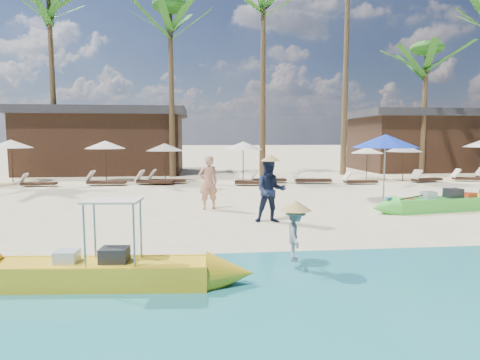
{
  "coord_description": "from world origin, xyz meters",
  "views": [
    {
      "loc": [
        -1.82,
        -10.43,
        2.35
      ],
      "look_at": [
        -0.51,
        2.0,
        1.04
      ],
      "focal_mm": 30.0,
      "sensor_mm": 36.0,
      "label": 1
    }
  ],
  "objects": [
    {
      "name": "ground",
      "position": [
        0.0,
        0.0,
        0.0
      ],
      "size": [
        240.0,
        240.0,
        0.0
      ],
      "primitive_type": "plane",
      "color": "beige",
      "rests_on": "ground"
    },
    {
      "name": "wet_sand_strip",
      "position": [
        0.0,
        -5.0,
        0.0
      ],
      "size": [
        240.0,
        4.5,
        0.01
      ],
      "primitive_type": "cube",
      "color": "tan",
      "rests_on": "ground"
    },
    {
      "name": "green_canoe",
      "position": [
        5.99,
        1.6,
        0.24
      ],
      "size": [
        5.62,
        1.28,
        0.72
      ],
      "rotation": [
        0.0,
        0.0,
        0.16
      ],
      "color": "#48D541",
      "rests_on": "ground"
    },
    {
      "name": "yellow_canoe",
      "position": [
        -3.36,
        -4.09,
        0.23
      ],
      "size": [
        5.39,
        0.97,
        1.4
      ],
      "rotation": [
        0.0,
        0.0,
        -0.08
      ],
      "color": "yellow",
      "rests_on": "ground"
    },
    {
      "name": "tourist",
      "position": [
        -1.49,
        2.68,
        0.89
      ],
      "size": [
        0.74,
        0.59,
        1.78
      ],
      "primitive_type": "imported",
      "rotation": [
        0.0,
        0.0,
        3.42
      ],
      "color": "tan",
      "rests_on": "ground"
    },
    {
      "name": "vendor_green",
      "position": [
        0.17,
        0.45,
        0.89
      ],
      "size": [
        0.92,
        0.75,
        1.78
      ],
      "primitive_type": "imported",
      "rotation": [
        0.0,
        0.0,
        -0.09
      ],
      "color": "#151F3C",
      "rests_on": "ground"
    },
    {
      "name": "vendor_yellow",
      "position": [
        -0.12,
        -3.64,
        0.66
      ],
      "size": [
        0.47,
        0.68,
        0.97
      ],
      "primitive_type": "imported",
      "rotation": [
        0.0,
        0.0,
        1.38
      ],
      "color": "gray",
      "rests_on": "ground"
    },
    {
      "name": "blue_umbrella",
      "position": [
        4.71,
        3.02,
        2.24
      ],
      "size": [
        2.31,
        2.31,
        2.48
      ],
      "color": "#99999E",
      "rests_on": "ground"
    },
    {
      "name": "resort_parasol_3",
      "position": [
        -11.64,
        11.93,
        2.04
      ],
      "size": [
        2.2,
        2.2,
        2.26
      ],
      "color": "#361F16",
      "rests_on": "ground"
    },
    {
      "name": "lounger_3_right",
      "position": [
        -9.64,
        9.82,
        0.19
      ],
      "size": [
        1.7,
        0.59,
        0.57
      ],
      "rotation": [
        0.0,
        0.0,
        0.04
      ],
      "color": "#361F16",
      "rests_on": "ground"
    },
    {
      "name": "resort_parasol_4",
      "position": [
        -6.76,
        11.76,
        1.99
      ],
      "size": [
        2.14,
        2.14,
        2.21
      ],
      "color": "#361F16",
      "rests_on": "ground"
    },
    {
      "name": "lounger_4_left",
      "position": [
        -6.48,
        9.92,
        0.22
      ],
      "size": [
        1.97,
        0.74,
        0.66
      ],
      "rotation": [
        0.0,
        0.0,
        -0.08
      ],
      "color": "#361F16",
      "rests_on": "ground"
    },
    {
      "name": "lounger_4_right",
      "position": [
        -4.11,
        9.97,
        0.22
      ],
      "size": [
        1.99,
        0.94,
        0.65
      ],
      "rotation": [
        0.0,
        0.0,
        -0.19
      ],
      "color": "#361F16",
      "rests_on": "ground"
    },
    {
      "name": "resort_parasol_5",
      "position": [
        -3.58,
        11.21,
        1.87
      ],
      "size": [
        2.01,
        2.01,
        2.07
      ],
      "color": "#361F16",
      "rests_on": "ground"
    },
    {
      "name": "lounger_5_left",
      "position": [
        -3.52,
        10.38,
        0.22
      ],
      "size": [
        1.97,
        0.77,
        0.65
      ],
      "rotation": [
        0.0,
        0.0,
        -0.1
      ],
      "color": "#361F16",
      "rests_on": "ground"
    },
    {
      "name": "resort_parasol_6",
      "position": [
        0.6,
        10.98,
        1.95
      ],
      "size": [
        2.1,
        2.1,
        2.16
      ],
      "color": "#361F16",
      "rests_on": "ground"
    },
    {
      "name": "lounger_6_left",
      "position": [
        0.76,
        9.17,
        0.22
      ],
      "size": [
        1.98,
        0.83,
        0.65
      ],
      "rotation": [
        0.0,
        0.0,
        -0.13
      ],
      "color": "#361F16",
      "rests_on": "ground"
    },
    {
      "name": "lounger_6_right",
      "position": [
        1.73,
        10.19,
        0.21
      ],
      "size": [
        1.88,
        0.6,
        0.64
      ],
      "rotation": [
        0.0,
        0.0,
        0.01
      ],
      "color": "#361F16",
      "rests_on": "ground"
    },
    {
      "name": "resort_parasol_7",
      "position": [
        7.68,
        11.3,
        1.67
      ],
      "size": [
        1.79,
        1.79,
        1.85
      ],
      "color": "#361F16",
      "rests_on": "ground"
    },
    {
      "name": "lounger_7_left",
      "position": [
        3.98,
        9.76,
        0.22
      ],
      "size": [
        1.99,
        0.79,
        0.66
      ],
      "rotation": [
        0.0,
        0.0,
        -0.1
      ],
      "color": "#361F16",
      "rests_on": "ground"
    },
    {
      "name": "lounger_7_right",
      "position": [
        6.29,
        9.11,
        0.2
      ],
      "size": [
        1.74,
        0.54,
        0.59
      ],
      "rotation": [
        0.0,
        0.0,
        -0.0
      ],
      "color": "#361F16",
      "rests_on": "ground"
    },
    {
      "name": "resort_parasol_8",
      "position": [
        9.34,
        10.36,
        1.79
      ],
      "size": [
        1.93,
        1.93,
        1.99
      ],
      "color": "#361F16",
      "rests_on": "ground"
    },
    {
      "name": "lounger_8_left",
      "position": [
        10.23,
        9.67,
        0.2
      ],
      "size": [
        1.86,
        1.0,
        0.61
      ],
      "rotation": [
        0.0,
        0.0,
        0.27
      ],
      "color": "#361F16",
      "rests_on": "ground"
    },
    {
      "name": "lounger_9_left",
      "position": [
        12.82,
        9.94,
        0.2
      ],
      "size": [
        1.82,
        0.84,
        0.59
      ],
      "rotation": [
        0.0,
        0.0,
        -0.18
      ],
      "color": "#361F16",
      "rests_on": "ground"
    },
    {
      "name": "palm_2",
      "position": [
        -10.45,
        15.08,
        9.18
      ],
      "size": [
        2.08,
        2.08,
        11.33
      ],
      "color": "brown",
      "rests_on": "ground"
    },
    {
      "name": "palm_3",
      "position": [
        -3.36,
        14.27,
        8.58
      ],
      "size": [
        2.08,
        2.08,
        10.52
      ],
      "color": "brown",
      "rests_on": "ground"
    },
    {
      "name": "palm_4",
      "position": [
        2.15,
        14.01,
        9.45
      ],
      "size": [
        2.08,
        2.08,
        11.7
      ],
      "color": "brown",
      "rests_on": "ground"
    },
    {
      "name": "palm_5",
      "position": [
        7.45,
        14.38,
        10.82
      ],
      "size": [
        2.08,
        2.08,
        13.6
      ],
      "color": "brown",
      "rests_on": "ground"
    },
    {
      "name": "palm_6",
      "position": [
        12.84,
        14.52,
        7.05
      ],
      "size": [
        2.08,
        2.08,
        8.51
      ],
      "color": "brown",
      "rests_on": "ground"
    },
    {
      "name": "pavilion_west",
      "position": [
        -8.0,
        17.5,
        2.19
      ],
      "size": [
        10.8,
        6.6,
        4.3
      ],
      "color": "#361F16",
      "rests_on": "ground"
    },
    {
      "name": "pavilion_east",
      "position": [
        14.0,
        17.5,
        2.2
      ],
      "size": [
        8.8,
        6.6,
        4.3
      ],
      "color": "#361F16",
      "rests_on": "ground"
    }
  ]
}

